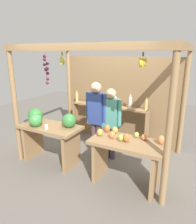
# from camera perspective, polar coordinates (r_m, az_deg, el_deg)

# --- Properties ---
(ground_plane) EXTENTS (12.00, 12.00, 0.00)m
(ground_plane) POSITION_cam_1_polar(r_m,az_deg,el_deg) (4.86, 1.07, -11.87)
(ground_plane) COLOR slate
(ground_plane) RESTS_ON ground
(market_stall) EXTENTS (3.18, 2.03, 2.43)m
(market_stall) POSITION_cam_1_polar(r_m,az_deg,el_deg) (4.79, 3.59, 5.55)
(market_stall) COLOR #99754C
(market_stall) RESTS_ON ground
(fruit_counter_left) EXTENTS (1.32, 0.66, 1.11)m
(fruit_counter_left) POSITION_cam_1_polar(r_m,az_deg,el_deg) (4.48, -13.35, -4.54)
(fruit_counter_left) COLOR #99754C
(fruit_counter_left) RESTS_ON ground
(fruit_counter_right) EXTENTS (1.29, 0.64, 0.97)m
(fruit_counter_right) POSITION_cam_1_polar(r_m,az_deg,el_deg) (3.71, 7.82, -10.78)
(fruit_counter_right) COLOR #99754C
(fruit_counter_right) RESTS_ON ground
(bottle_shelf_unit) EXTENTS (2.04, 0.22, 1.33)m
(bottle_shelf_unit) POSITION_cam_1_polar(r_m,az_deg,el_deg) (5.24, 2.86, -0.46)
(bottle_shelf_unit) COLOR #99754C
(bottle_shelf_unit) RESTS_ON ground
(vendor_man) EXTENTS (0.48, 0.23, 1.69)m
(vendor_man) POSITION_cam_1_polar(r_m,az_deg,el_deg) (4.45, -0.54, -0.34)
(vendor_man) COLOR #543D41
(vendor_man) RESTS_ON ground
(vendor_woman) EXTENTS (0.48, 0.21, 1.57)m
(vendor_woman) POSITION_cam_1_polar(r_m,az_deg,el_deg) (4.41, 3.49, -1.67)
(vendor_woman) COLOR #453645
(vendor_woman) RESTS_ON ground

